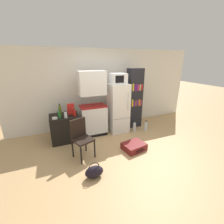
{
  "coord_description": "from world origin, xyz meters",
  "views": [
    {
      "loc": [
        -1.55,
        -2.76,
        2.16
      ],
      "look_at": [
        -0.08,
        0.85,
        0.82
      ],
      "focal_mm": 24.0,
      "sensor_mm": 36.0,
      "label": 1
    }
  ],
  "objects_px": {
    "microwave": "(118,78)",
    "handbag": "(94,172)",
    "bookshelf": "(134,98)",
    "water_bottle_front": "(146,126)",
    "cereal_box": "(71,109)",
    "bottle_ketchup_red": "(74,113)",
    "bottle_olive_oil": "(60,110)",
    "bottle_clear_short": "(66,115)",
    "kitchen_hutch": "(93,106)",
    "side_table": "(65,128)",
    "chair": "(81,135)",
    "bottle_green_tall": "(59,114)",
    "water_bottle_middle": "(134,127)",
    "bowl": "(55,118)",
    "suitcase_large_flat": "(134,146)",
    "refrigerator": "(118,108)"
  },
  "relations": [
    {
      "from": "microwave",
      "to": "bottle_clear_short",
      "type": "distance_m",
      "value": 1.81
    },
    {
      "from": "bottle_olive_oil",
      "to": "handbag",
      "type": "distance_m",
      "value": 2.01
    },
    {
      "from": "bottle_clear_short",
      "to": "water_bottle_middle",
      "type": "bearing_deg",
      "value": -1.15
    },
    {
      "from": "microwave",
      "to": "cereal_box",
      "type": "relative_size",
      "value": 1.49
    },
    {
      "from": "bottle_ketchup_red",
      "to": "handbag",
      "type": "height_order",
      "value": "bottle_ketchup_red"
    },
    {
      "from": "bookshelf",
      "to": "bottle_green_tall",
      "type": "height_order",
      "value": "bookshelf"
    },
    {
      "from": "kitchen_hutch",
      "to": "microwave",
      "type": "bearing_deg",
      "value": -4.37
    },
    {
      "from": "side_table",
      "to": "chair",
      "type": "xyz_separation_m",
      "value": [
        0.27,
        -0.93,
        0.17
      ]
    },
    {
      "from": "bottle_green_tall",
      "to": "handbag",
      "type": "relative_size",
      "value": 0.68
    },
    {
      "from": "bookshelf",
      "to": "cereal_box",
      "type": "relative_size",
      "value": 6.46
    },
    {
      "from": "cereal_box",
      "to": "water_bottle_front",
      "type": "distance_m",
      "value": 2.41
    },
    {
      "from": "bottle_olive_oil",
      "to": "water_bottle_front",
      "type": "bearing_deg",
      "value": -9.87
    },
    {
      "from": "bookshelf",
      "to": "bottle_olive_oil",
      "type": "distance_m",
      "value": 2.36
    },
    {
      "from": "side_table",
      "to": "bottle_olive_oil",
      "type": "relative_size",
      "value": 2.43
    },
    {
      "from": "chair",
      "to": "cereal_box",
      "type": "bearing_deg",
      "value": 72.24
    },
    {
      "from": "bookshelf",
      "to": "water_bottle_front",
      "type": "relative_size",
      "value": 5.69
    },
    {
      "from": "bottle_olive_oil",
      "to": "bottle_green_tall",
      "type": "height_order",
      "value": "bottle_olive_oil"
    },
    {
      "from": "cereal_box",
      "to": "water_bottle_middle",
      "type": "height_order",
      "value": "cereal_box"
    },
    {
      "from": "microwave",
      "to": "cereal_box",
      "type": "height_order",
      "value": "microwave"
    },
    {
      "from": "refrigerator",
      "to": "cereal_box",
      "type": "distance_m",
      "value": 1.42
    },
    {
      "from": "cereal_box",
      "to": "chair",
      "type": "xyz_separation_m",
      "value": [
        0.06,
        -0.97,
        -0.35
      ]
    },
    {
      "from": "kitchen_hutch",
      "to": "bottle_olive_oil",
      "type": "relative_size",
      "value": 5.98
    },
    {
      "from": "bottle_green_tall",
      "to": "suitcase_large_flat",
      "type": "height_order",
      "value": "bottle_green_tall"
    },
    {
      "from": "cereal_box",
      "to": "handbag",
      "type": "distance_m",
      "value": 1.93
    },
    {
      "from": "bowl",
      "to": "cereal_box",
      "type": "xyz_separation_m",
      "value": [
        0.44,
        0.21,
        0.13
      ]
    },
    {
      "from": "bookshelf",
      "to": "bottle_ketchup_red",
      "type": "height_order",
      "value": "bookshelf"
    },
    {
      "from": "chair",
      "to": "water_bottle_front",
      "type": "xyz_separation_m",
      "value": [
        2.19,
        0.58,
        -0.4
      ]
    },
    {
      "from": "bottle_ketchup_red",
      "to": "bottle_green_tall",
      "type": "xyz_separation_m",
      "value": [
        -0.38,
        -0.01,
        0.02
      ]
    },
    {
      "from": "side_table",
      "to": "bowl",
      "type": "distance_m",
      "value": 0.49
    },
    {
      "from": "chair",
      "to": "handbag",
      "type": "relative_size",
      "value": 2.54
    },
    {
      "from": "side_table",
      "to": "handbag",
      "type": "xyz_separation_m",
      "value": [
        0.35,
        -1.74,
        -0.24
      ]
    },
    {
      "from": "bottle_green_tall",
      "to": "chair",
      "type": "xyz_separation_m",
      "value": [
        0.38,
        -0.77,
        -0.3
      ]
    },
    {
      "from": "bottle_green_tall",
      "to": "handbag",
      "type": "height_order",
      "value": "bottle_green_tall"
    },
    {
      "from": "chair",
      "to": "suitcase_large_flat",
      "type": "height_order",
      "value": "chair"
    },
    {
      "from": "side_table",
      "to": "bottle_green_tall",
      "type": "relative_size",
      "value": 3.14
    },
    {
      "from": "kitchen_hutch",
      "to": "bookshelf",
      "type": "height_order",
      "value": "bookshelf"
    },
    {
      "from": "chair",
      "to": "suitcase_large_flat",
      "type": "relative_size",
      "value": 1.48
    },
    {
      "from": "side_table",
      "to": "kitchen_hutch",
      "type": "bearing_deg",
      "value": 4.49
    },
    {
      "from": "cereal_box",
      "to": "chair",
      "type": "height_order",
      "value": "cereal_box"
    },
    {
      "from": "kitchen_hutch",
      "to": "suitcase_large_flat",
      "type": "bearing_deg",
      "value": -60.28
    },
    {
      "from": "bookshelf",
      "to": "water_bottle_front",
      "type": "height_order",
      "value": "bookshelf"
    },
    {
      "from": "water_bottle_front",
      "to": "water_bottle_middle",
      "type": "bearing_deg",
      "value": 163.55
    },
    {
      "from": "microwave",
      "to": "handbag",
      "type": "xyz_separation_m",
      "value": [
        -1.27,
        -1.74,
        -1.54
      ]
    },
    {
      "from": "microwave",
      "to": "kitchen_hutch",
      "type": "bearing_deg",
      "value": 175.63
    },
    {
      "from": "bottle_ketchup_red",
      "to": "bowl",
      "type": "bearing_deg",
      "value": -177.38
    },
    {
      "from": "bowl",
      "to": "suitcase_large_flat",
      "type": "bearing_deg",
      "value": -29.1
    },
    {
      "from": "kitchen_hutch",
      "to": "bowl",
      "type": "bearing_deg",
      "value": -167.27
    },
    {
      "from": "microwave",
      "to": "chair",
      "type": "relative_size",
      "value": 0.49
    },
    {
      "from": "water_bottle_front",
      "to": "microwave",
      "type": "bearing_deg",
      "value": 156.62
    },
    {
      "from": "bookshelf",
      "to": "suitcase_large_flat",
      "type": "relative_size",
      "value": 3.14
    }
  ]
}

